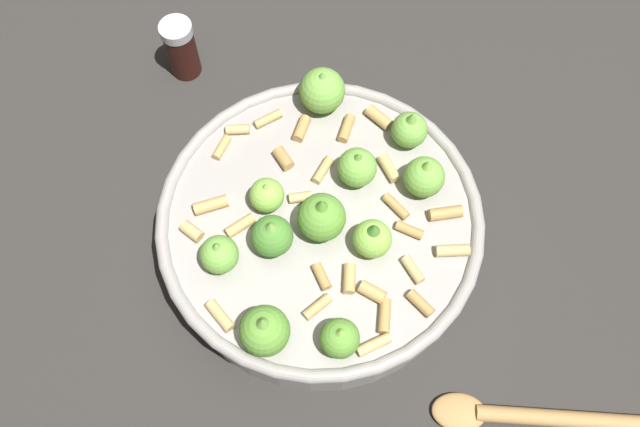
# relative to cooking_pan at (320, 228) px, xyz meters

# --- Properties ---
(ground_plane) EXTENTS (2.40, 2.40, 0.00)m
(ground_plane) POSITION_rel_cooking_pan_xyz_m (0.00, -0.00, -0.05)
(ground_plane) COLOR #2D2B28
(cooking_pan) EXTENTS (0.32, 0.32, 0.13)m
(cooking_pan) POSITION_rel_cooking_pan_xyz_m (0.00, 0.00, 0.00)
(cooking_pan) COLOR #9E9993
(cooking_pan) RESTS_ON ground
(pepper_shaker) EXTENTS (0.04, 0.04, 0.08)m
(pepper_shaker) POSITION_rel_cooking_pan_xyz_m (0.13, -0.25, -0.01)
(pepper_shaker) COLOR #33140F
(pepper_shaker) RESTS_ON ground
(wooden_spoon) EXTENTS (0.23, 0.07, 0.02)m
(wooden_spoon) POSITION_rel_cooking_pan_xyz_m (-0.18, 0.21, -0.04)
(wooden_spoon) COLOR #B2844C
(wooden_spoon) RESTS_ON ground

